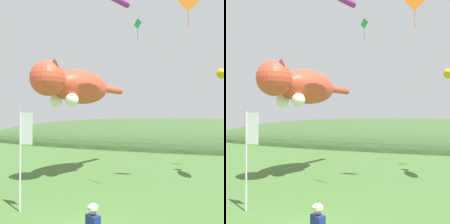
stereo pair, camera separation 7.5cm
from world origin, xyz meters
The scene contains 5 objects.
distant_hill_ridge centered at (0.00, 28.49, 0.00)m, with size 63.36×15.24×7.77m.
festival_banner_pole centered at (-3.38, 1.75, 2.90)m, with size 0.66×0.08×4.42m.
kite_giant_cat centered at (-4.04, 8.05, 6.25)m, with size 3.89×9.15×2.84m.
kite_tube_streamer centered at (-0.56, 6.56, 11.10)m, with size 1.17×1.98×0.44m.
kite_diamond_green centered at (-0.53, 12.14, 11.61)m, with size 0.74×0.46×1.76m.
Camera 2 is at (3.88, -7.39, 4.25)m, focal length 40.00 mm.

